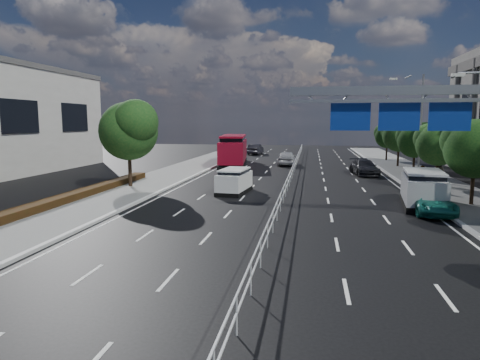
# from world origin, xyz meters

# --- Properties ---
(ground) EXTENTS (160.00, 160.00, 0.00)m
(ground) POSITION_xyz_m (0.00, 0.00, 0.00)
(ground) COLOR black
(ground) RESTS_ON ground
(median_fence) EXTENTS (0.05, 85.00, 1.02)m
(median_fence) POSITION_xyz_m (0.00, 22.50, 0.53)
(median_fence) COLOR silver
(median_fence) RESTS_ON ground
(overhead_gantry) EXTENTS (10.24, 0.38, 7.45)m
(overhead_gantry) POSITION_xyz_m (6.74, 10.05, 5.61)
(overhead_gantry) COLOR gray
(overhead_gantry) RESTS_ON ground
(streetlight_far) EXTENTS (2.78, 2.40, 9.00)m
(streetlight_far) POSITION_xyz_m (10.50, 26.00, 5.21)
(streetlight_far) COLOR gray
(streetlight_far) RESTS_ON ground
(near_tree_back) EXTENTS (4.84, 4.51, 6.69)m
(near_tree_back) POSITION_xyz_m (-11.94, 17.97, 4.61)
(near_tree_back) COLOR black
(near_tree_back) RESTS_ON ground
(far_tree_d) EXTENTS (3.85, 3.59, 5.34)m
(far_tree_d) POSITION_xyz_m (11.25, 14.48, 3.69)
(far_tree_d) COLOR black
(far_tree_d) RESTS_ON ground
(far_tree_e) EXTENTS (3.63, 3.38, 5.13)m
(far_tree_e) POSITION_xyz_m (11.25, 21.98, 3.56)
(far_tree_e) COLOR black
(far_tree_e) RESTS_ON ground
(far_tree_f) EXTENTS (3.52, 3.28, 5.02)m
(far_tree_f) POSITION_xyz_m (11.24, 29.48, 3.49)
(far_tree_f) COLOR black
(far_tree_f) RESTS_ON ground
(far_tree_g) EXTENTS (3.96, 3.69, 5.45)m
(far_tree_g) POSITION_xyz_m (11.25, 36.98, 3.75)
(far_tree_g) COLOR black
(far_tree_g) RESTS_ON ground
(far_tree_h) EXTENTS (3.41, 3.18, 4.91)m
(far_tree_h) POSITION_xyz_m (11.24, 44.48, 3.42)
(far_tree_h) COLOR black
(far_tree_h) RESTS_ON ground
(white_minivan) EXTENTS (2.13, 4.17, 1.74)m
(white_minivan) POSITION_xyz_m (-3.70, 17.01, 0.86)
(white_minivan) COLOR black
(white_minivan) RESTS_ON ground
(red_bus) EXTENTS (4.10, 11.85, 3.47)m
(red_bus) POSITION_xyz_m (-7.37, 36.77, 1.81)
(red_bus) COLOR black
(red_bus) RESTS_ON ground
(near_car_silver) EXTENTS (2.03, 4.95, 1.68)m
(near_car_silver) POSITION_xyz_m (-1.15, 37.36, 0.84)
(near_car_silver) COLOR #A2A3A9
(near_car_silver) RESTS_ON ground
(near_car_dark) EXTENTS (2.09, 4.95, 1.59)m
(near_car_dark) POSITION_xyz_m (-6.90, 53.13, 0.80)
(near_car_dark) COLOR black
(near_car_dark) RESTS_ON ground
(silver_minivan) EXTENTS (2.86, 5.46, 2.17)m
(silver_minivan) POSITION_xyz_m (8.30, 14.00, 1.07)
(silver_minivan) COLOR black
(silver_minivan) RESTS_ON ground
(parked_car_teal) EXTENTS (2.15, 4.44, 1.22)m
(parked_car_teal) POSITION_xyz_m (8.30, 12.00, 0.61)
(parked_car_teal) COLOR #197366
(parked_car_teal) RESTS_ON ground
(parked_car_dark) EXTENTS (2.68, 5.22, 1.45)m
(parked_car_dark) POSITION_xyz_m (6.69, 29.32, 0.72)
(parked_car_dark) COLOR black
(parked_car_dark) RESTS_ON ground
(pedestrian_a) EXTENTS (0.75, 0.63, 1.77)m
(pedestrian_a) POSITION_xyz_m (9.60, 19.85, 1.02)
(pedestrian_a) COLOR gray
(pedestrian_a) RESTS_ON sidewalk_far
(pedestrian_b) EXTENTS (1.21, 1.15, 1.97)m
(pedestrian_b) POSITION_xyz_m (11.50, 22.57, 1.13)
(pedestrian_b) COLOR gray
(pedestrian_b) RESTS_ON sidewalk_far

